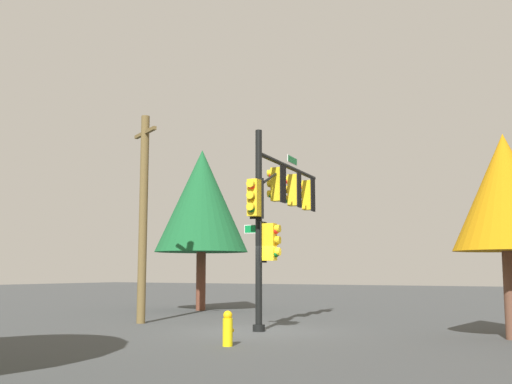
{
  "coord_description": "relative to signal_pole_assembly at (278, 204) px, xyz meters",
  "views": [
    {
      "loc": [
        -16.15,
        -9.01,
        1.76
      ],
      "look_at": [
        0.05,
        0.12,
        4.15
      ],
      "focal_mm": 43.33,
      "sensor_mm": 36.0,
      "label": 1
    }
  ],
  "objects": [
    {
      "name": "fire_hydrant",
      "position": [
        -5.04,
        -1.25,
        -3.51
      ],
      "size": [
        0.33,
        0.24,
        0.83
      ],
      "color": "yellow",
      "rests_on": "ground_plane"
    },
    {
      "name": "utility_pole",
      "position": [
        -1.04,
        4.73,
        -0.19
      ],
      "size": [
        0.98,
        1.63,
        7.21
      ],
      "color": "brown",
      "rests_on": "ground_plane"
    },
    {
      "name": "ground_plane",
      "position": [
        -1.53,
        -0.13,
        -3.92
      ],
      "size": [
        120.0,
        120.0,
        0.0
      ],
      "primitive_type": "plane",
      "color": "#3C3F40"
    },
    {
      "name": "signal_pole_assembly",
      "position": [
        0.0,
        0.0,
        0.0
      ],
      "size": [
        6.18,
        1.55,
        6.04
      ],
      "color": "black",
      "rests_on": "ground_plane"
    },
    {
      "name": "tree_mid",
      "position": [
        -0.21,
        -6.93,
        -0.08
      ],
      "size": [
        2.84,
        2.84,
        5.44
      ],
      "color": "brown",
      "rests_on": "ground_plane"
    },
    {
      "name": "tree_far",
      "position": [
        5.69,
        6.9,
        1.05
      ],
      "size": [
        4.26,
        4.26,
        7.35
      ],
      "color": "brown",
      "rests_on": "ground_plane"
    }
  ]
}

